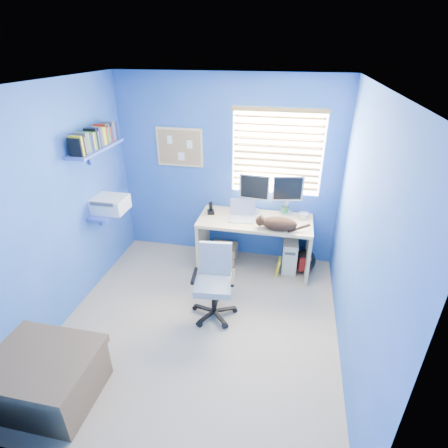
% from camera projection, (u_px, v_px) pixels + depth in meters
% --- Properties ---
extents(floor, '(3.00, 3.20, 0.00)m').
position_uv_depth(floor, '(199.00, 324.00, 3.90)').
color(floor, '#A29983').
rests_on(floor, ground).
extents(ceiling, '(3.00, 3.20, 0.00)m').
position_uv_depth(ceiling, '(189.00, 85.00, 2.75)').
color(ceiling, white).
rests_on(ceiling, wall_back).
extents(wall_back, '(3.00, 0.01, 2.50)m').
position_uv_depth(wall_back, '(227.00, 172.00, 4.71)').
color(wall_back, '#1F5FB0').
rests_on(wall_back, ground).
extents(wall_front, '(3.00, 0.01, 2.50)m').
position_uv_depth(wall_front, '(116.00, 357.00, 1.93)').
color(wall_front, '#1F5FB0').
rests_on(wall_front, ground).
extents(wall_left, '(0.01, 3.20, 2.50)m').
position_uv_depth(wall_left, '(55.00, 212.00, 3.59)').
color(wall_left, '#1F5FB0').
rests_on(wall_left, ground).
extents(wall_right, '(0.01, 3.20, 2.50)m').
position_uv_depth(wall_right, '(360.00, 242.00, 3.06)').
color(wall_right, '#1F5FB0').
rests_on(wall_right, ground).
extents(desk, '(1.48, 0.65, 0.74)m').
position_uv_depth(desk, '(254.00, 244.00, 4.74)').
color(desk, '#D5B87B').
rests_on(desk, floor).
extents(laptop, '(0.35, 0.28, 0.22)m').
position_uv_depth(laptop, '(242.00, 212.00, 4.52)').
color(laptop, silver).
rests_on(laptop, desk).
extents(monitor_left, '(0.41, 0.16, 0.54)m').
position_uv_depth(monitor_left, '(254.00, 194.00, 4.65)').
color(monitor_left, silver).
rests_on(monitor_left, desk).
extents(monitor_right, '(0.42, 0.19, 0.54)m').
position_uv_depth(monitor_right, '(287.00, 195.00, 4.61)').
color(monitor_right, silver).
rests_on(monitor_right, desk).
extents(phone, '(0.12, 0.13, 0.17)m').
position_uv_depth(phone, '(211.00, 208.00, 4.69)').
color(phone, black).
rests_on(phone, desk).
extents(mug, '(0.10, 0.09, 0.10)m').
position_uv_depth(mug, '(285.00, 210.00, 4.70)').
color(mug, '#2B7A3F').
rests_on(mug, desk).
extents(cd_spindle, '(0.13, 0.13, 0.07)m').
position_uv_depth(cd_spindle, '(303.00, 216.00, 4.59)').
color(cd_spindle, silver).
rests_on(cd_spindle, desk).
extents(cat, '(0.44, 0.23, 0.16)m').
position_uv_depth(cat, '(279.00, 224.00, 4.29)').
color(cat, black).
rests_on(cat, desk).
extents(tower_pc, '(0.20, 0.45, 0.45)m').
position_uv_depth(tower_pc, '(290.00, 253.00, 4.79)').
color(tower_pc, beige).
rests_on(tower_pc, floor).
extents(drawer_boxes, '(0.35, 0.28, 0.27)m').
position_uv_depth(drawer_boxes, '(224.00, 253.00, 4.97)').
color(drawer_boxes, tan).
rests_on(drawer_boxes, floor).
extents(yellow_book, '(0.03, 0.17, 0.24)m').
position_uv_depth(yellow_book, '(278.00, 267.00, 4.69)').
color(yellow_book, yellow).
rests_on(yellow_book, floor).
extents(backpack, '(0.34, 0.30, 0.34)m').
position_uv_depth(backpack, '(305.00, 261.00, 4.73)').
color(backpack, black).
rests_on(backpack, floor).
extents(bed_corner, '(0.97, 0.69, 0.46)m').
position_uv_depth(bed_corner, '(39.00, 376.00, 3.02)').
color(bed_corner, brown).
rests_on(bed_corner, floor).
extents(office_chair, '(0.54, 0.54, 0.85)m').
position_uv_depth(office_chair, '(214.00, 290.00, 3.93)').
color(office_chair, black).
rests_on(office_chair, floor).
extents(window_blinds, '(1.15, 0.05, 1.10)m').
position_uv_depth(window_blinds, '(277.00, 153.00, 4.43)').
color(window_blinds, white).
rests_on(window_blinds, ground).
extents(corkboard, '(0.64, 0.02, 0.52)m').
position_uv_depth(corkboard, '(180.00, 147.00, 4.67)').
color(corkboard, '#D5B87B').
rests_on(corkboard, ground).
extents(wall_shelves, '(0.42, 0.90, 1.05)m').
position_uv_depth(wall_shelves, '(102.00, 172.00, 4.13)').
color(wall_shelves, blue).
rests_on(wall_shelves, ground).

